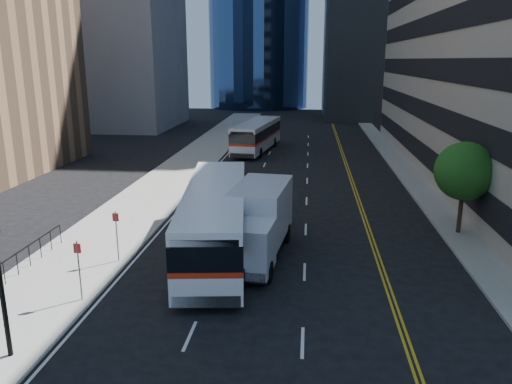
% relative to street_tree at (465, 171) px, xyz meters
% --- Properties ---
extents(ground, '(160.00, 160.00, 0.00)m').
position_rel_street_tree_xyz_m(ground, '(-9.00, -8.00, -3.64)').
color(ground, black).
rests_on(ground, ground).
extents(sidewalk_west, '(5.00, 90.00, 0.15)m').
position_rel_street_tree_xyz_m(sidewalk_west, '(-19.50, 17.00, -3.57)').
color(sidewalk_west, gray).
rests_on(sidewalk_west, ground).
extents(sidewalk_east, '(2.00, 90.00, 0.15)m').
position_rel_street_tree_xyz_m(sidewalk_east, '(-0.00, 17.00, -3.57)').
color(sidewalk_east, gray).
rests_on(sidewalk_east, ground).
extents(midrise_west, '(18.00, 18.00, 35.00)m').
position_rel_street_tree_xyz_m(midrise_west, '(-37.00, 44.00, 13.86)').
color(midrise_west, gray).
rests_on(midrise_west, ground).
extents(street_tree, '(3.20, 3.20, 5.10)m').
position_rel_street_tree_xyz_m(street_tree, '(0.00, 0.00, 0.00)').
color(street_tree, '#332114').
rests_on(street_tree, sidewalk_east).
extents(lamp_post, '(0.28, 0.28, 4.56)m').
position_rel_street_tree_xyz_m(lamp_post, '(-18.00, -14.00, -0.92)').
color(lamp_post, black).
rests_on(lamp_post, sidewalk_west).
extents(bus_front, '(4.47, 13.37, 3.38)m').
position_rel_street_tree_xyz_m(bus_front, '(-13.00, -4.08, -1.79)').
color(bus_front, white).
rests_on(bus_front, ground).
extents(bus_rear, '(4.28, 12.32, 3.11)m').
position_rel_street_tree_xyz_m(bus_rear, '(-13.97, 25.26, -1.94)').
color(bus_rear, silver).
rests_on(bus_rear, ground).
extents(box_truck, '(3.25, 7.44, 3.45)m').
position_rel_street_tree_xyz_m(box_truck, '(-10.89, -4.38, -1.82)').
color(box_truck, silver).
rests_on(box_truck, ground).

